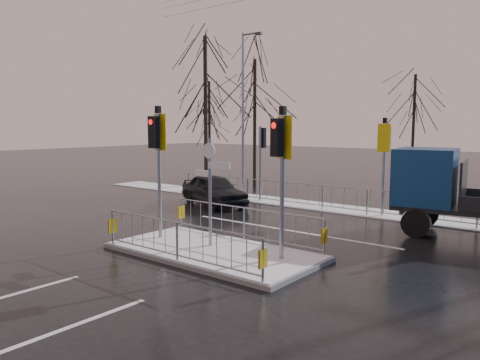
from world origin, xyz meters
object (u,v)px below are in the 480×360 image
Objects in this scene: car_far_lane at (214,190)px; street_lamp_left at (244,107)px; flatbed_truck at (453,190)px; traffic_island at (213,240)px.

car_far_lane is 0.50× the size of street_lamp_left.
flatbed_truck is at bearing -14.74° from street_lamp_left.
street_lamp_left reaches higher than car_far_lane.
flatbed_truck is 11.72m from street_lamp_left.
flatbed_truck is at bearing 55.47° from traffic_island.
traffic_island reaches higher than flatbed_truck.
flatbed_truck reaches higher than car_far_lane.
traffic_island is 0.95× the size of flatbed_truck.
flatbed_truck is at bearing -66.89° from car_far_lane.
street_lamp_left is at bearing 124.07° from traffic_island.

